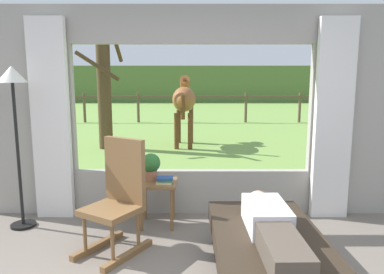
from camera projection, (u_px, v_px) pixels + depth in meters
The scene contains 15 objects.
back_wall_with_window at pixel (192, 115), 4.55m from camera, with size 5.20×0.12×2.55m.
curtain_panel_left at pixel (51, 120), 4.42m from camera, with size 0.44×0.10×2.40m, color silver.
curtain_panel_right at pixel (333, 120), 4.42m from camera, with size 0.44×0.10×2.40m, color silver.
outdoor_pasture_lawn at pixel (192, 118), 15.51m from camera, with size 36.00×21.68×0.02m, color #759E47.
distant_hill_ridge at pixel (192, 84), 25.02m from camera, with size 36.00×2.00×2.40m, color #556F39.
recliner_sofa at pixel (268, 258), 3.09m from camera, with size 0.93×1.72×0.42m.
reclining_person at pixel (271, 226), 2.99m from camera, with size 0.35×1.43×0.22m.
rocking_chair at pixel (118, 197), 3.64m from camera, with size 0.75×0.82×1.12m.
side_table at pixel (158, 190), 4.27m from camera, with size 0.44×0.44×0.52m.
potted_plant at pixel (151, 165), 4.28m from camera, with size 0.22×0.22×0.32m.
book_stack at pixel (165, 180), 4.19m from camera, with size 0.19×0.15×0.07m.
floor_lamp_left at pixel (14, 98), 4.06m from camera, with size 0.32×0.32×1.83m.
horse at pixel (184, 100), 9.07m from camera, with size 0.59×1.81×1.73m.
pasture_tree at pixel (105, 90), 8.63m from camera, with size 1.09×1.03×3.03m.
pasture_fence_line at pixel (192, 103), 13.69m from camera, with size 16.10×0.10×1.10m.
Camera 1 is at (0.00, -2.27, 1.72)m, focal length 34.61 mm.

